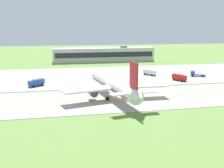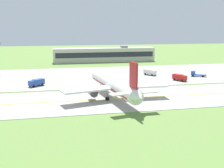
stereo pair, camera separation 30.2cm
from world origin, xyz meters
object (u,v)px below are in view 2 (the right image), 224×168
at_px(service_truck_fuel, 180,77).
at_px(service_truck_catering, 150,72).
at_px(service_truck_baggage, 196,74).
at_px(service_truck_pushback, 37,82).
at_px(airplane_lead, 114,85).

relative_size(service_truck_fuel, service_truck_catering, 1.02).
distance_m(service_truck_baggage, service_truck_catering, 19.90).
bearing_deg(service_truck_pushback, service_truck_baggage, 6.03).
distance_m(service_truck_baggage, service_truck_pushback, 66.92).
height_order(service_truck_fuel, service_truck_pushback, same).
height_order(service_truck_baggage, service_truck_catering, service_truck_catering).
height_order(airplane_lead, service_truck_catering, airplane_lead).
bearing_deg(airplane_lead, service_truck_pushback, 135.18).
bearing_deg(service_truck_fuel, service_truck_baggage, 34.46).
bearing_deg(airplane_lead, service_truck_catering, 56.99).
xyz_separation_m(airplane_lead, service_truck_catering, (24.59, 37.85, -2.60)).
distance_m(service_truck_fuel, service_truck_catering, 16.81).
height_order(service_truck_catering, service_truck_pushback, same).
relative_size(airplane_lead, service_truck_fuel, 6.31).
xyz_separation_m(airplane_lead, service_truck_baggage, (43.03, 30.40, -2.95)).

